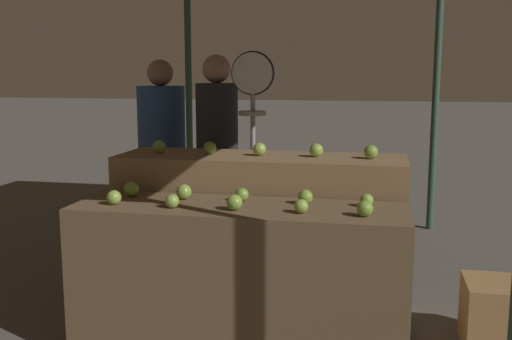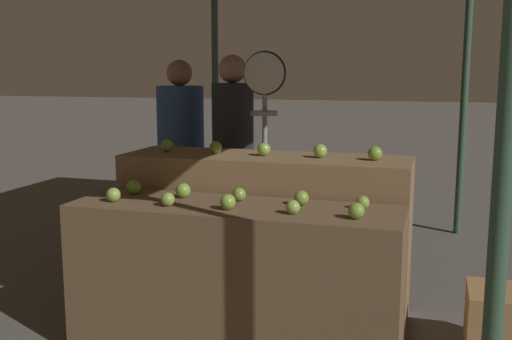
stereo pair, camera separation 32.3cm
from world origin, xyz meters
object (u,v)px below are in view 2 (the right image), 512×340
(person_customer_left, at_px, (181,144))
(produce_scale, at_px, (264,113))
(wooden_crate_side, at_px, (503,325))
(person_vendor_at_scale, at_px, (233,144))

(person_customer_left, bearing_deg, produce_scale, 147.96)
(person_customer_left, height_order, wooden_crate_side, person_customer_left)
(person_vendor_at_scale, height_order, wooden_crate_side, person_vendor_at_scale)
(produce_scale, bearing_deg, person_customer_left, 150.58)
(produce_scale, xyz_separation_m, person_customer_left, (-0.89, 0.50, -0.32))
(produce_scale, distance_m, person_customer_left, 1.07)
(produce_scale, distance_m, wooden_crate_side, 2.10)
(wooden_crate_side, bearing_deg, person_customer_left, 151.90)
(person_customer_left, bearing_deg, person_vendor_at_scale, 159.85)
(wooden_crate_side, bearing_deg, person_vendor_at_scale, 149.34)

